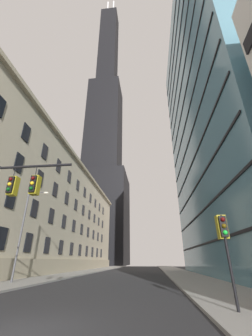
# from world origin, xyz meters

# --- Properties ---
(ground_plane) EXTENTS (102.00, 160.00, 0.10)m
(ground_plane) POSITION_xyz_m (0.00, 0.00, -0.05)
(ground_plane) COLOR #28282B
(station_building) EXTENTS (17.95, 75.26, 22.30)m
(station_building) POSITION_xyz_m (-19.63, 31.62, 11.13)
(station_building) COLOR #BCAF93
(station_building) RESTS_ON ground
(dark_skyscraper) EXTENTS (27.67, 27.67, 208.84)m
(dark_skyscraper) POSITION_xyz_m (-21.25, 96.43, 62.97)
(dark_skyscraper) COLOR black
(dark_skyscraper) RESTS_ON ground
(glass_office_midrise) EXTENTS (14.14, 37.82, 53.18)m
(glass_office_midrise) POSITION_xyz_m (18.02, 24.17, 26.59)
(glass_office_midrise) COLOR teal
(glass_office_midrise) RESTS_ON ground
(traffic_light_near_right) EXTENTS (0.40, 0.63, 3.74)m
(traffic_light_near_right) POSITION_xyz_m (7.23, 2.79, 3.14)
(traffic_light_near_right) COLOR black
(traffic_light_near_right) RESTS_ON sidewalk_right
(street_lamppost) EXTENTS (2.31, 0.32, 8.68)m
(street_lamppost) POSITION_xyz_m (-8.60, 12.92, 5.24)
(street_lamppost) COLOR #47474C
(street_lamppost) RESTS_ON sidewalk_left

